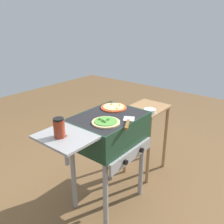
{
  "coord_description": "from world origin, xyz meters",
  "views": [
    {
      "loc": [
        -1.44,
        -1.2,
        1.67
      ],
      "look_at": [
        0.05,
        0.0,
        0.92
      ],
      "focal_mm": 38.08,
      "sensor_mm": 36.0,
      "label": 1
    }
  ],
  "objects_px": {
    "grill": "(108,132)",
    "prep_table": "(146,126)",
    "pizza_cheese": "(114,107)",
    "sauce_jar": "(59,128)",
    "spatula": "(128,122)",
    "topping_bowl_near": "(150,111)",
    "pizza_veggie": "(106,122)"
  },
  "relations": [
    {
      "from": "spatula",
      "to": "prep_table",
      "type": "height_order",
      "value": "spatula"
    },
    {
      "from": "pizza_cheese",
      "to": "spatula",
      "type": "relative_size",
      "value": 0.94
    },
    {
      "from": "topping_bowl_near",
      "to": "spatula",
      "type": "bearing_deg",
      "value": -168.61
    },
    {
      "from": "spatula",
      "to": "prep_table",
      "type": "bearing_deg",
      "value": 17.77
    },
    {
      "from": "spatula",
      "to": "sauce_jar",
      "type": "bearing_deg",
      "value": 154.48
    },
    {
      "from": "topping_bowl_near",
      "to": "pizza_cheese",
      "type": "bearing_deg",
      "value": 150.56
    },
    {
      "from": "sauce_jar",
      "to": "topping_bowl_near",
      "type": "bearing_deg",
      "value": -7.17
    },
    {
      "from": "spatula",
      "to": "topping_bowl_near",
      "type": "height_order",
      "value": "spatula"
    },
    {
      "from": "grill",
      "to": "spatula",
      "type": "distance_m",
      "value": 0.26
    },
    {
      "from": "grill",
      "to": "topping_bowl_near",
      "type": "distance_m",
      "value": 0.54
    },
    {
      "from": "pizza_veggie",
      "to": "spatula",
      "type": "bearing_deg",
      "value": -51.93
    },
    {
      "from": "prep_table",
      "to": "pizza_veggie",
      "type": "bearing_deg",
      "value": -174.35
    },
    {
      "from": "pizza_veggie",
      "to": "sauce_jar",
      "type": "height_order",
      "value": "sauce_jar"
    },
    {
      "from": "pizza_veggie",
      "to": "topping_bowl_near",
      "type": "height_order",
      "value": "pizza_veggie"
    },
    {
      "from": "pizza_veggie",
      "to": "pizza_cheese",
      "type": "xyz_separation_m",
      "value": [
        0.3,
        0.16,
        -0.0
      ]
    },
    {
      "from": "grill",
      "to": "sauce_jar",
      "type": "height_order",
      "value": "sauce_jar"
    },
    {
      "from": "pizza_veggie",
      "to": "topping_bowl_near",
      "type": "relative_size",
      "value": 1.92
    },
    {
      "from": "pizza_veggie",
      "to": "spatula",
      "type": "xyz_separation_m",
      "value": [
        0.11,
        -0.14,
        -0.0
      ]
    },
    {
      "from": "pizza_veggie",
      "to": "prep_table",
      "type": "bearing_deg",
      "value": 5.65
    },
    {
      "from": "grill",
      "to": "prep_table",
      "type": "distance_m",
      "value": 0.7
    },
    {
      "from": "pizza_cheese",
      "to": "topping_bowl_near",
      "type": "relative_size",
      "value": 2.03
    },
    {
      "from": "pizza_cheese",
      "to": "sauce_jar",
      "type": "xyz_separation_m",
      "value": [
        -0.69,
        -0.06,
        0.06
      ]
    },
    {
      "from": "pizza_cheese",
      "to": "topping_bowl_near",
      "type": "bearing_deg",
      "value": -29.44
    },
    {
      "from": "grill",
      "to": "pizza_cheese",
      "type": "bearing_deg",
      "value": 23.71
    },
    {
      "from": "pizza_veggie",
      "to": "pizza_cheese",
      "type": "height_order",
      "value": "same"
    },
    {
      "from": "grill",
      "to": "spatula",
      "type": "bearing_deg",
      "value": -90.98
    },
    {
      "from": "prep_table",
      "to": "topping_bowl_near",
      "type": "xyz_separation_m",
      "value": [
        -0.15,
        -0.11,
        0.25
      ]
    },
    {
      "from": "topping_bowl_near",
      "to": "grill",
      "type": "bearing_deg",
      "value": 168.64
    },
    {
      "from": "sauce_jar",
      "to": "spatula",
      "type": "bearing_deg",
      "value": -25.52
    },
    {
      "from": "topping_bowl_near",
      "to": "pizza_veggie",
      "type": "bearing_deg",
      "value": 177.1
    },
    {
      "from": "pizza_veggie",
      "to": "sauce_jar",
      "type": "xyz_separation_m",
      "value": [
        -0.38,
        0.1,
        0.06
      ]
    },
    {
      "from": "pizza_cheese",
      "to": "prep_table",
      "type": "distance_m",
      "value": 0.6
    }
  ]
}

